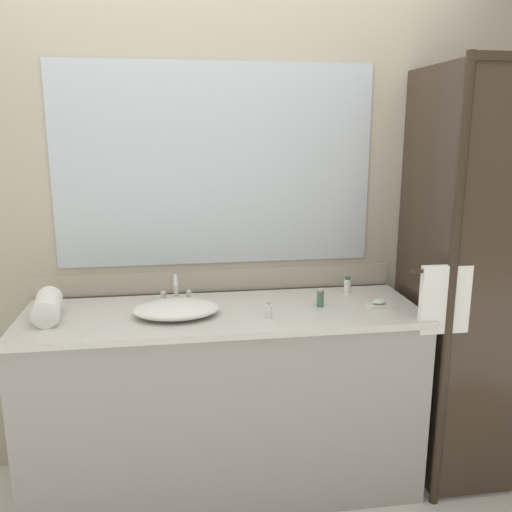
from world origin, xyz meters
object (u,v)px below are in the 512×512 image
at_px(faucet, 176,294).
at_px(amenity_bottle_conditioner, 269,310).
at_px(amenity_bottle_shampoo, 347,286).
at_px(soap_dish, 379,304).
at_px(sink_basin, 176,309).
at_px(amenity_bottle_body_wash, 320,298).
at_px(rolled_towel_near_edge, 48,306).

xyz_separation_m(faucet, amenity_bottle_conditioner, (0.40, -0.26, -0.01)).
xyz_separation_m(faucet, amenity_bottle_shampoo, (0.85, 0.04, -0.01)).
relative_size(soap_dish, amenity_bottle_conditioner, 1.33).
xyz_separation_m(sink_basin, amenity_bottle_conditioner, (0.40, -0.09, 0.00)).
relative_size(sink_basin, amenity_bottle_shampoo, 4.39).
bearing_deg(amenity_bottle_conditioner, amenity_bottle_body_wash, 24.30).
bearing_deg(sink_basin, amenity_bottle_conditioner, -12.87).
height_order(amenity_bottle_body_wash, amenity_bottle_shampoo, same).
distance_m(sink_basin, rolled_towel_near_edge, 0.55).
bearing_deg(faucet, soap_dish, -11.09).
distance_m(sink_basin, amenity_bottle_conditioner, 0.41).
height_order(faucet, soap_dish, faucet).
xyz_separation_m(amenity_bottle_body_wash, amenity_bottle_conditioner, (-0.26, -0.12, -0.01)).
relative_size(sink_basin, amenity_bottle_conditioner, 5.10).
distance_m(soap_dish, amenity_bottle_conditioner, 0.54).
distance_m(faucet, soap_dish, 0.95).
distance_m(sink_basin, amenity_bottle_shampoo, 0.87).
relative_size(faucet, amenity_bottle_shampoo, 1.95).
relative_size(sink_basin, amenity_bottle_body_wash, 4.43).
xyz_separation_m(amenity_bottle_shampoo, rolled_towel_near_edge, (-1.40, -0.17, 0.02)).
xyz_separation_m(soap_dish, rolled_towel_near_edge, (-1.48, 0.05, 0.04)).
bearing_deg(faucet, amenity_bottle_shampoo, 2.81).
bearing_deg(amenity_bottle_shampoo, soap_dish, -70.27).
bearing_deg(faucet, amenity_bottle_conditioner, -33.13).
relative_size(sink_basin, faucet, 2.25).
distance_m(faucet, amenity_bottle_shampoo, 0.85).
bearing_deg(amenity_bottle_body_wash, rolled_towel_near_edge, 179.45).
distance_m(sink_basin, soap_dish, 0.93).
bearing_deg(amenity_bottle_body_wash, faucet, 167.92).
relative_size(sink_basin, rolled_towel_near_edge, 1.50).
height_order(sink_basin, amenity_bottle_body_wash, amenity_bottle_body_wash).
bearing_deg(soap_dish, sink_basin, 179.18).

